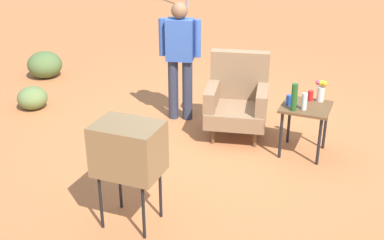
% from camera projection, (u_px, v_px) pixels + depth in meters
% --- Properties ---
extents(ground_plane, '(60.00, 60.00, 0.00)m').
position_uv_depth(ground_plane, '(217.00, 132.00, 6.57)').
color(ground_plane, '#B76B3D').
extents(armchair, '(0.91, 0.93, 1.06)m').
position_uv_depth(armchair, '(237.00, 98.00, 6.34)').
color(armchair, brown).
rests_on(armchair, ground).
extents(side_table, '(0.56, 0.56, 0.62)m').
position_uv_depth(side_table, '(305.00, 113.00, 5.80)').
color(side_table, black).
rests_on(side_table, ground).
extents(tv_on_stand, '(0.61, 0.46, 1.03)m').
position_uv_depth(tv_on_stand, '(128.00, 149.00, 4.39)').
color(tv_on_stand, black).
rests_on(tv_on_stand, ground).
extents(person_standing, '(0.56, 0.30, 1.64)m').
position_uv_depth(person_standing, '(180.00, 54.00, 6.61)').
color(person_standing, '#2D3347').
rests_on(person_standing, ground).
extents(soda_can_blue, '(0.07, 0.07, 0.12)m').
position_uv_depth(soda_can_blue, '(289.00, 100.00, 5.77)').
color(soda_can_blue, blue).
rests_on(soda_can_blue, side_table).
extents(soda_can_red, '(0.07, 0.07, 0.12)m').
position_uv_depth(soda_can_red, '(310.00, 96.00, 5.90)').
color(soda_can_red, red).
rests_on(soda_can_red, side_table).
extents(bottle_short_clear, '(0.06, 0.06, 0.20)m').
position_uv_depth(bottle_short_clear, '(304.00, 102.00, 5.62)').
color(bottle_short_clear, silver).
rests_on(bottle_short_clear, side_table).
extents(bottle_wine_green, '(0.07, 0.07, 0.32)m').
position_uv_depth(bottle_wine_green, '(294.00, 97.00, 5.58)').
color(bottle_wine_green, '#1E5623').
rests_on(bottle_wine_green, side_table).
extents(flower_vase, '(0.14, 0.10, 0.27)m').
position_uv_depth(flower_vase, '(321.00, 89.00, 5.85)').
color(flower_vase, silver).
rests_on(flower_vase, side_table).
extents(shrub_near, '(0.44, 0.44, 0.34)m').
position_uv_depth(shrub_near, '(32.00, 98.00, 7.24)').
color(shrub_near, olive).
rests_on(shrub_near, ground).
extents(shrub_mid, '(0.59, 0.59, 0.46)m').
position_uv_depth(shrub_mid, '(45.00, 65.00, 8.54)').
color(shrub_mid, '#516B38').
rests_on(shrub_mid, ground).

